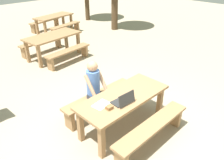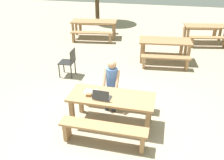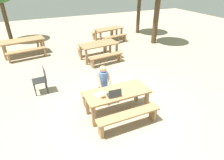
{
  "view_description": "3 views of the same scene",
  "coord_description": "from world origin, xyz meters",
  "px_view_note": "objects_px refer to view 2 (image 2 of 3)",
  "views": [
    {
      "loc": [
        -2.53,
        -2.26,
        2.9
      ],
      "look_at": [
        -0.05,
        0.25,
        0.96
      ],
      "focal_mm": 35.47,
      "sensor_mm": 36.0,
      "label": 1
    },
    {
      "loc": [
        1.01,
        -4.2,
        3.33
      ],
      "look_at": [
        -0.05,
        0.25,
        0.96
      ],
      "focal_mm": 38.47,
      "sensor_mm": 36.0,
      "label": 2
    },
    {
      "loc": [
        -1.91,
        -3.9,
        3.51
      ],
      "look_at": [
        -0.05,
        0.25,
        0.96
      ],
      "focal_mm": 30.04,
      "sensor_mm": 36.0,
      "label": 3
    }
  ],
  "objects_px": {
    "plastic_chair": "(69,62)",
    "picnic_table_rear": "(94,23)",
    "laptop": "(102,97)",
    "small_pouch": "(89,95)",
    "person_seated": "(112,82)",
    "picnic_table_mid": "(165,43)",
    "picnic_table_distant": "(205,28)",
    "picnic_table_front": "(112,101)"
  },
  "relations": [
    {
      "from": "plastic_chair",
      "to": "picnic_table_rear",
      "type": "bearing_deg",
      "value": -176.95
    },
    {
      "from": "laptop",
      "to": "small_pouch",
      "type": "xyz_separation_m",
      "value": [
        -0.3,
        0.05,
        -0.03
      ]
    },
    {
      "from": "person_seated",
      "to": "picnic_table_mid",
      "type": "distance_m",
      "value": 3.51
    },
    {
      "from": "small_pouch",
      "to": "picnic_table_distant",
      "type": "xyz_separation_m",
      "value": [
        3.0,
        6.58,
        -0.13
      ]
    },
    {
      "from": "person_seated",
      "to": "picnic_table_distant",
      "type": "height_order",
      "value": "person_seated"
    },
    {
      "from": "picnic_table_mid",
      "to": "picnic_table_rear",
      "type": "height_order",
      "value": "picnic_table_mid"
    },
    {
      "from": "picnic_table_rear",
      "to": "picnic_table_front",
      "type": "bearing_deg",
      "value": -77.46
    },
    {
      "from": "small_pouch",
      "to": "plastic_chair",
      "type": "bearing_deg",
      "value": 122.24
    },
    {
      "from": "small_pouch",
      "to": "person_seated",
      "type": "height_order",
      "value": "person_seated"
    },
    {
      "from": "laptop",
      "to": "small_pouch",
      "type": "relative_size",
      "value": 3.46
    },
    {
      "from": "picnic_table_front",
      "to": "picnic_table_rear",
      "type": "xyz_separation_m",
      "value": [
        -2.26,
        6.04,
        0.05
      ]
    },
    {
      "from": "picnic_table_front",
      "to": "laptop",
      "type": "xyz_separation_m",
      "value": [
        -0.17,
        -0.15,
        0.17
      ]
    },
    {
      "from": "picnic_table_mid",
      "to": "picnic_table_distant",
      "type": "distance_m",
      "value": 2.96
    },
    {
      "from": "person_seated",
      "to": "picnic_table_mid",
      "type": "relative_size",
      "value": 0.67
    },
    {
      "from": "picnic_table_rear",
      "to": "picnic_table_distant",
      "type": "relative_size",
      "value": 1.15
    },
    {
      "from": "picnic_table_front",
      "to": "picnic_table_mid",
      "type": "relative_size",
      "value": 0.98
    },
    {
      "from": "plastic_chair",
      "to": "picnic_table_rear",
      "type": "height_order",
      "value": "plastic_chair"
    },
    {
      "from": "picnic_table_front",
      "to": "plastic_chair",
      "type": "xyz_separation_m",
      "value": [
        -1.83,
        2.06,
        -0.13
      ]
    },
    {
      "from": "plastic_chair",
      "to": "small_pouch",
      "type": "bearing_deg",
      "value": 29.06
    },
    {
      "from": "picnic_table_mid",
      "to": "picnic_table_front",
      "type": "bearing_deg",
      "value": -109.69
    },
    {
      "from": "picnic_table_front",
      "to": "laptop",
      "type": "distance_m",
      "value": 0.28
    },
    {
      "from": "laptop",
      "to": "plastic_chair",
      "type": "bearing_deg",
      "value": -49.99
    },
    {
      "from": "plastic_chair",
      "to": "picnic_table_mid",
      "type": "height_order",
      "value": "plastic_chair"
    },
    {
      "from": "picnic_table_front",
      "to": "small_pouch",
      "type": "bearing_deg",
      "value": -167.06
    },
    {
      "from": "picnic_table_front",
      "to": "person_seated",
      "type": "height_order",
      "value": "person_seated"
    },
    {
      "from": "picnic_table_front",
      "to": "person_seated",
      "type": "bearing_deg",
      "value": 103.53
    },
    {
      "from": "laptop",
      "to": "plastic_chair",
      "type": "distance_m",
      "value": 2.78
    },
    {
      "from": "laptop",
      "to": "plastic_chair",
      "type": "relative_size",
      "value": 0.43
    },
    {
      "from": "picnic_table_rear",
      "to": "laptop",
      "type": "bearing_deg",
      "value": -79.32
    },
    {
      "from": "small_pouch",
      "to": "picnic_table_mid",
      "type": "xyz_separation_m",
      "value": [
        1.41,
        4.07,
        -0.09
      ]
    },
    {
      "from": "laptop",
      "to": "plastic_chair",
      "type": "xyz_separation_m",
      "value": [
        -1.66,
        2.21,
        -0.3
      ]
    },
    {
      "from": "person_seated",
      "to": "picnic_table_distant",
      "type": "bearing_deg",
      "value": 65.32
    },
    {
      "from": "laptop",
      "to": "picnic_table_rear",
      "type": "height_order",
      "value": "laptop"
    },
    {
      "from": "picnic_table_rear",
      "to": "picnic_table_distant",
      "type": "height_order",
      "value": "picnic_table_rear"
    },
    {
      "from": "person_seated",
      "to": "picnic_table_rear",
      "type": "distance_m",
      "value": 5.81
    },
    {
      "from": "small_pouch",
      "to": "person_seated",
      "type": "bearing_deg",
      "value": 67.03
    },
    {
      "from": "picnic_table_distant",
      "to": "picnic_table_mid",
      "type": "bearing_deg",
      "value": -133.09
    },
    {
      "from": "person_seated",
      "to": "picnic_table_front",
      "type": "bearing_deg",
      "value": -76.47
    },
    {
      "from": "laptop",
      "to": "small_pouch",
      "type": "bearing_deg",
      "value": -5.97
    },
    {
      "from": "person_seated",
      "to": "picnic_table_distant",
      "type": "distance_m",
      "value": 6.43
    },
    {
      "from": "laptop",
      "to": "small_pouch",
      "type": "distance_m",
      "value": 0.3
    },
    {
      "from": "picnic_table_distant",
      "to": "laptop",
      "type": "bearing_deg",
      "value": -122.92
    }
  ]
}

